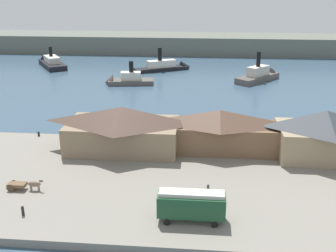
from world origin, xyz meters
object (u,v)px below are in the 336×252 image
(pedestrian_near_east_shed, at_px, (23,211))
(ferry_moored_west, at_px, (125,80))
(street_tram, at_px, (191,204))
(horse_cart, at_px, (24,184))
(pedestrian_near_west_shed, at_px, (208,189))
(ferry_shed_east_terminal, at_px, (219,130))
(ferry_shed_customs_shed, at_px, (324,134))
(ferry_shed_central_terminal, at_px, (123,128))
(ferry_approaching_west, at_px, (261,75))
(mooring_post_center_west, at_px, (39,134))
(ferry_outer_harbor, at_px, (167,66))
(ferry_approaching_east, at_px, (51,62))

(pedestrian_near_east_shed, relative_size, ferry_moored_west, 0.10)
(street_tram, relative_size, horse_cart, 1.58)
(horse_cart, bearing_deg, pedestrian_near_west_shed, 3.29)
(ferry_shed_east_terminal, xyz_separation_m, street_tram, (-4.30, -24.44, -1.51))
(ferry_shed_customs_shed, height_order, pedestrian_near_west_shed, ferry_shed_customs_shed)
(pedestrian_near_east_shed, bearing_deg, ferry_shed_central_terminal, 69.25)
(ferry_shed_central_terminal, distance_m, pedestrian_near_east_shed, 26.15)
(ferry_approaching_west, bearing_deg, ferry_moored_west, -167.75)
(pedestrian_near_west_shed, xyz_separation_m, pedestrian_near_east_shed, (-25.22, -8.55, 0.01))
(ferry_shed_customs_shed, bearing_deg, street_tram, -134.72)
(street_tram, bearing_deg, ferry_shed_central_terminal, 120.39)
(pedestrian_near_west_shed, height_order, pedestrian_near_east_shed, pedestrian_near_east_shed)
(mooring_post_center_west, distance_m, ferry_outer_harbor, 76.15)
(ferry_shed_east_terminal, xyz_separation_m, ferry_outer_harbor, (-17.01, 77.72, -3.81))
(ferry_approaching_west, bearing_deg, pedestrian_near_west_shed, -102.41)
(ferry_shed_customs_shed, distance_m, ferry_approaching_west, 65.86)
(street_tram, bearing_deg, ferry_shed_customs_shed, 45.28)
(ferry_shed_central_terminal, height_order, ferry_approaching_west, ferry_approaching_west)
(ferry_moored_west, bearing_deg, ferry_shed_central_terminal, -79.34)
(ferry_shed_east_terminal, relative_size, ferry_shed_customs_shed, 1.33)
(ferry_shed_central_terminal, relative_size, ferry_approaching_west, 1.17)
(street_tram, bearing_deg, horse_cart, 166.56)
(pedestrian_near_east_shed, xyz_separation_m, mooring_post_center_west, (-9.64, 29.42, -0.27))
(street_tram, bearing_deg, pedestrian_near_east_shed, -178.11)
(street_tram, xyz_separation_m, ferry_outer_harbor, (-12.71, 102.17, -2.30))
(ferry_outer_harbor, bearing_deg, ferry_shed_east_terminal, -77.66)
(ferry_shed_central_terminal, distance_m, ferry_shed_customs_shed, 36.70)
(horse_cart, xyz_separation_m, pedestrian_near_east_shed, (2.89, -6.93, -0.21))
(ferry_shed_east_terminal, distance_m, pedestrian_near_east_shed, 37.26)
(ferry_shed_customs_shed, bearing_deg, ferry_shed_east_terminal, 176.05)
(ferry_approaching_east, xyz_separation_m, ferry_outer_harbor, (46.14, -3.84, 0.00))
(ferry_shed_central_terminal, xyz_separation_m, ferry_shed_east_terminal, (18.06, 0.97, -0.21))
(ferry_approaching_west, bearing_deg, ferry_outer_harbor, 157.89)
(street_tram, relative_size, pedestrian_near_west_shed, 5.79)
(pedestrian_near_west_shed, distance_m, ferry_approaching_west, 82.98)
(ferry_moored_west, xyz_separation_m, ferry_approaching_west, (44.36, 9.63, 0.42))
(ferry_moored_west, bearing_deg, ferry_approaching_west, 12.25)
(mooring_post_center_west, xyz_separation_m, ferry_approaching_east, (-26.27, 77.34, -0.21))
(ferry_moored_west, height_order, ferry_outer_harbor, ferry_outer_harbor)
(pedestrian_near_west_shed, bearing_deg, ferry_shed_east_terminal, 83.06)
(ferry_approaching_west, xyz_separation_m, ferry_approaching_east, (-78.96, 17.17, -0.29))
(ferry_shed_central_terminal, relative_size, ferry_shed_customs_shed, 1.28)
(horse_cart, xyz_separation_m, mooring_post_center_west, (-6.75, 22.49, -0.48))
(ferry_shed_central_terminal, xyz_separation_m, ferry_approaching_east, (-45.09, 82.53, -4.02))
(pedestrian_near_west_shed, bearing_deg, street_tram, -106.26)
(horse_cart, height_order, ferry_approaching_west, ferry_approaching_west)
(ferry_shed_customs_shed, relative_size, street_tram, 1.85)
(pedestrian_near_west_shed, relative_size, mooring_post_center_west, 1.71)
(ferry_shed_east_terminal, height_order, ferry_approaching_east, ferry_shed_east_terminal)
(ferry_moored_west, relative_size, ferry_approaching_west, 0.90)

